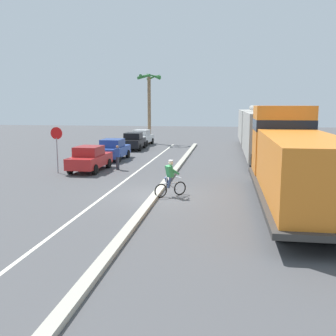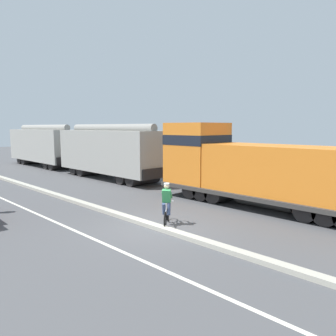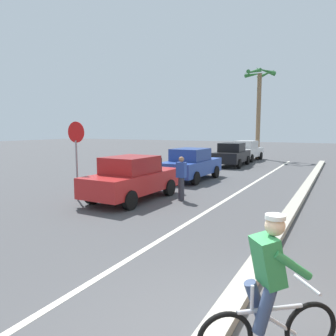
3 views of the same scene
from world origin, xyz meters
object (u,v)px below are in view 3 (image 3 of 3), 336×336
object	(u,v)px
palm_tree_near	(259,93)
stop_sign	(76,145)
parked_car_white	(246,151)
cyclist	(269,294)
pedestrian_by_cars	(181,178)
parked_car_blue	(191,164)
parked_car_red	(132,178)
parked_car_black	(232,154)

from	to	relation	value
palm_tree_near	stop_sign	bearing A→B (deg)	-95.84
parked_car_white	palm_tree_near	xyz separation A→B (m)	(0.43, 1.95, 4.79)
cyclist	palm_tree_near	size ratio (longest dim) A/B	0.22
palm_tree_near	pedestrian_by_cars	xyz separation A→B (m)	(1.37, -17.95, -4.76)
parked_car_blue	palm_tree_near	size ratio (longest dim) A/B	0.55
parked_car_red	pedestrian_by_cars	size ratio (longest dim) A/B	2.62
parked_car_black	palm_tree_near	world-z (taller)	palm_tree_near
cyclist	pedestrian_by_cars	xyz separation A→B (m)	(-4.51, 7.09, 0.03)
parked_car_black	pedestrian_by_cars	bearing A→B (deg)	-81.81
parked_car_blue	stop_sign	xyz separation A→B (m)	(-1.77, -6.29, 1.21)
parked_car_blue	parked_car_red	bearing A→B (deg)	-90.19
stop_sign	pedestrian_by_cars	size ratio (longest dim) A/B	1.78
stop_sign	pedestrian_by_cars	world-z (taller)	stop_sign
palm_tree_near	cyclist	bearing A→B (deg)	-76.79
stop_sign	palm_tree_near	xyz separation A→B (m)	(2.02, 19.70, 3.58)
parked_car_black	palm_tree_near	xyz separation A→B (m)	(0.30, 6.31, 4.79)
parked_car_black	palm_tree_near	size ratio (longest dim) A/B	0.56
parked_car_red	parked_car_white	bearing A→B (deg)	90.56
parked_car_red	parked_car_black	world-z (taller)	same
parked_car_red	stop_sign	world-z (taller)	stop_sign
parked_car_blue	parked_car_black	xyz separation A→B (m)	(-0.05, 7.10, 0.00)
pedestrian_by_cars	parked_car_red	bearing A→B (deg)	-155.46
parked_car_blue	pedestrian_by_cars	bearing A→B (deg)	-70.33
parked_car_black	parked_car_white	distance (m)	4.37
cyclist	stop_sign	distance (m)	9.61
pedestrian_by_cars	stop_sign	bearing A→B (deg)	-152.71
parked_car_blue	parked_car_black	distance (m)	7.10
parked_car_white	cyclist	xyz separation A→B (m)	(6.31, -23.09, 0.00)
parked_car_white	stop_sign	world-z (taller)	stop_sign
parked_car_black	parked_car_white	world-z (taller)	same
parked_car_black	stop_sign	xyz separation A→B (m)	(-1.72, -13.39, 1.21)
parked_car_blue	parked_car_white	size ratio (longest dim) A/B	0.99
stop_sign	pedestrian_by_cars	distance (m)	3.99
palm_tree_near	pedestrian_by_cars	world-z (taller)	palm_tree_near
parked_car_red	cyclist	world-z (taller)	cyclist
parked_car_black	stop_sign	bearing A→B (deg)	-97.30
parked_car_white	parked_car_red	bearing A→B (deg)	-89.44
cyclist	stop_sign	xyz separation A→B (m)	(-7.90, 5.34, 1.21)
parked_car_black	palm_tree_near	distance (m)	7.93
parked_car_blue	parked_car_black	bearing A→B (deg)	90.42
pedestrian_by_cars	cyclist	bearing A→B (deg)	-57.56
parked_car_white	pedestrian_by_cars	bearing A→B (deg)	-83.57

